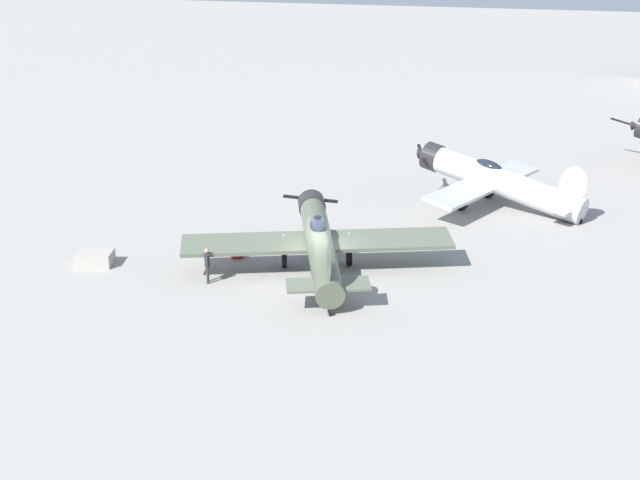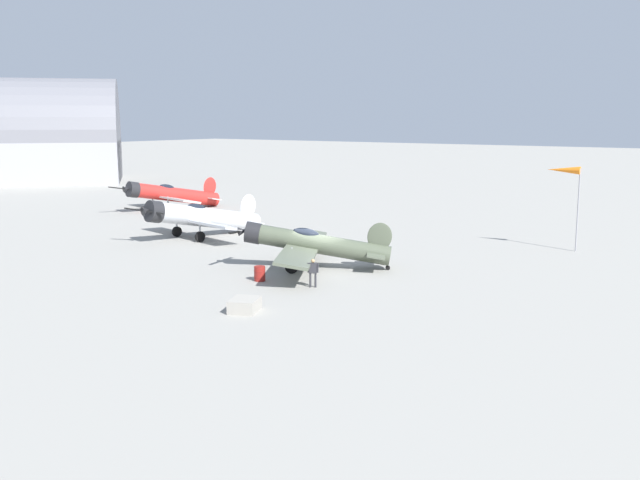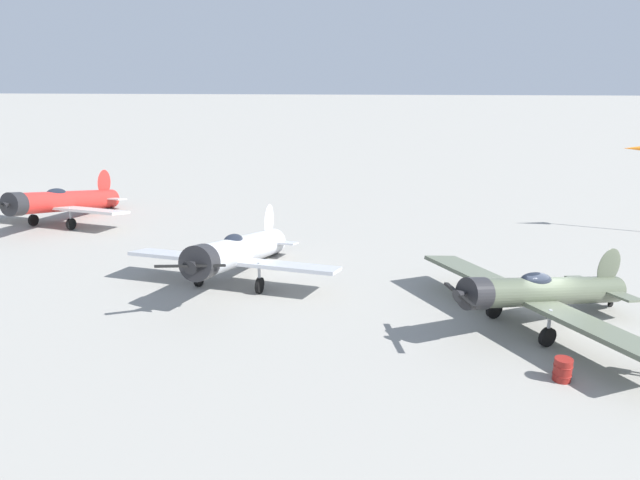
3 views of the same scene
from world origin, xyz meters
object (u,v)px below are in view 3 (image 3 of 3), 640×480
airplane_far_line (63,202)px  fuel_drum (563,370)px  airplane_mid_apron (238,252)px  airplane_foreground (541,293)px

airplane_far_line → fuel_drum: bearing=69.9°
airplane_mid_apron → airplane_foreground: bearing=84.4°
airplane_foreground → fuel_drum: bearing=54.3°
airplane_far_line → airplane_mid_apron: bearing=69.0°
airplane_far_line → fuel_drum: (-28.11, 19.42, -1.14)m
airplane_far_line → airplane_foreground: bearing=76.9°
airplane_mid_apron → airplane_far_line: size_ratio=0.94×
fuel_drum → airplane_foreground: bearing=-95.3°
airplane_mid_apron → fuel_drum: airplane_mid_apron is taller
airplane_foreground → airplane_far_line: (28.52, -14.96, 0.00)m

